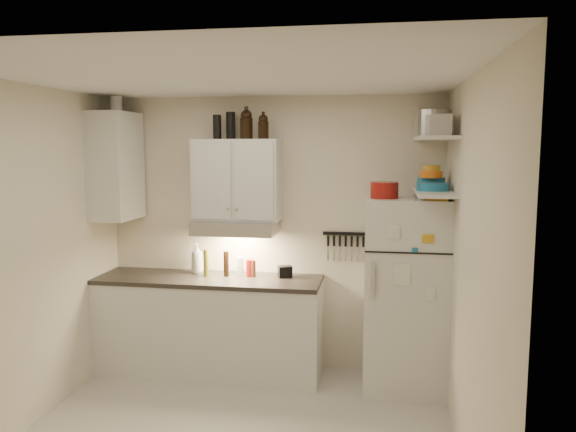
# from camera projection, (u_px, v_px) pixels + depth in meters

# --- Properties ---
(ceiling) EXTENTS (3.20, 3.00, 0.02)m
(ceiling) POSITION_uv_depth(u_px,v_px,m) (230.00, 75.00, 3.76)
(ceiling) COLOR white
(ceiling) RESTS_ON ground
(back_wall) EXTENTS (3.20, 0.02, 2.60)m
(back_wall) POSITION_uv_depth(u_px,v_px,m) (273.00, 233.00, 5.40)
(back_wall) COLOR beige
(back_wall) RESTS_ON ground
(left_wall) EXTENTS (0.02, 3.00, 2.60)m
(left_wall) POSITION_uv_depth(u_px,v_px,m) (23.00, 259.00, 4.18)
(left_wall) COLOR beige
(left_wall) RESTS_ON ground
(right_wall) EXTENTS (0.02, 3.00, 2.60)m
(right_wall) POSITION_uv_depth(u_px,v_px,m) (471.00, 275.00, 3.66)
(right_wall) COLOR beige
(right_wall) RESTS_ON ground
(base_cabinet) EXTENTS (2.10, 0.60, 0.88)m
(base_cabinet) POSITION_uv_depth(u_px,v_px,m) (210.00, 327.00, 5.29)
(base_cabinet) COLOR silver
(base_cabinet) RESTS_ON floor
(countertop) EXTENTS (2.10, 0.62, 0.04)m
(countertop) POSITION_uv_depth(u_px,v_px,m) (209.00, 279.00, 5.23)
(countertop) COLOR #2C2826
(countertop) RESTS_ON base_cabinet
(upper_cabinet) EXTENTS (0.80, 0.33, 0.75)m
(upper_cabinet) POSITION_uv_depth(u_px,v_px,m) (237.00, 180.00, 5.21)
(upper_cabinet) COLOR silver
(upper_cabinet) RESTS_ON back_wall
(side_cabinet) EXTENTS (0.33, 0.55, 1.00)m
(side_cabinet) POSITION_uv_depth(u_px,v_px,m) (116.00, 166.00, 5.25)
(side_cabinet) COLOR silver
(side_cabinet) RESTS_ON left_wall
(range_hood) EXTENTS (0.76, 0.46, 0.12)m
(range_hood) POSITION_uv_depth(u_px,v_px,m) (236.00, 227.00, 5.20)
(range_hood) COLOR silver
(range_hood) RESTS_ON back_wall
(fridge) EXTENTS (0.70, 0.68, 1.70)m
(fridge) POSITION_uv_depth(u_px,v_px,m) (405.00, 294.00, 4.91)
(fridge) COLOR silver
(fridge) RESTS_ON floor
(shelf_hi) EXTENTS (0.30, 0.95, 0.03)m
(shelf_hi) POSITION_uv_depth(u_px,v_px,m) (435.00, 138.00, 4.58)
(shelf_hi) COLOR silver
(shelf_hi) RESTS_ON right_wall
(shelf_lo) EXTENTS (0.30, 0.95, 0.03)m
(shelf_lo) POSITION_uv_depth(u_px,v_px,m) (434.00, 192.00, 4.63)
(shelf_lo) COLOR silver
(shelf_lo) RESTS_ON right_wall
(knife_strip) EXTENTS (0.42, 0.02, 0.03)m
(knife_strip) POSITION_uv_depth(u_px,v_px,m) (345.00, 234.00, 5.26)
(knife_strip) COLOR black
(knife_strip) RESTS_ON back_wall
(dutch_oven) EXTENTS (0.28, 0.28, 0.14)m
(dutch_oven) POSITION_uv_depth(u_px,v_px,m) (384.00, 190.00, 4.72)
(dutch_oven) COLOR maroon
(dutch_oven) RESTS_ON fridge
(book_stack) EXTENTS (0.22, 0.25, 0.07)m
(book_stack) POSITION_uv_depth(u_px,v_px,m) (439.00, 195.00, 4.57)
(book_stack) COLOR gold
(book_stack) RESTS_ON fridge
(spice_jar) EXTENTS (0.07, 0.07, 0.10)m
(spice_jar) POSITION_uv_depth(u_px,v_px,m) (422.00, 193.00, 4.67)
(spice_jar) COLOR silver
(spice_jar) RESTS_ON fridge
(stock_pot) EXTENTS (0.41, 0.41, 0.23)m
(stock_pot) POSITION_uv_depth(u_px,v_px,m) (433.00, 124.00, 4.85)
(stock_pot) COLOR silver
(stock_pot) RESTS_ON shelf_hi
(tin_a) EXTENTS (0.20, 0.19, 0.17)m
(tin_a) POSITION_uv_depth(u_px,v_px,m) (437.00, 126.00, 4.52)
(tin_a) COLOR #AAAAAD
(tin_a) RESTS_ON shelf_hi
(tin_b) EXTENTS (0.19, 0.19, 0.16)m
(tin_b) POSITION_uv_depth(u_px,v_px,m) (442.00, 125.00, 4.29)
(tin_b) COLOR #AAAAAD
(tin_b) RESTS_ON shelf_hi
(bowl_teal) EXTENTS (0.24, 0.24, 0.10)m
(bowl_teal) POSITION_uv_depth(u_px,v_px,m) (431.00, 183.00, 4.83)
(bowl_teal) COLOR #1C6D9A
(bowl_teal) RESTS_ON shelf_lo
(bowl_orange) EXTENTS (0.19, 0.19, 0.06)m
(bowl_orange) POSITION_uv_depth(u_px,v_px,m) (431.00, 174.00, 4.75)
(bowl_orange) COLOR orange
(bowl_orange) RESTS_ON bowl_teal
(bowl_yellow) EXTENTS (0.15, 0.15, 0.05)m
(bowl_yellow) POSITION_uv_depth(u_px,v_px,m) (431.00, 168.00, 4.74)
(bowl_yellow) COLOR gold
(bowl_yellow) RESTS_ON bowl_orange
(plates) EXTENTS (0.27, 0.27, 0.07)m
(plates) POSITION_uv_depth(u_px,v_px,m) (433.00, 187.00, 4.57)
(plates) COLOR #1C6D9A
(plates) RESTS_ON shelf_lo
(growler_a) EXTENTS (0.15, 0.15, 0.27)m
(growler_a) POSITION_uv_depth(u_px,v_px,m) (246.00, 124.00, 5.08)
(growler_a) COLOR black
(growler_a) RESTS_ON upper_cabinet
(growler_b) EXTENTS (0.12, 0.12, 0.23)m
(growler_b) POSITION_uv_depth(u_px,v_px,m) (263.00, 126.00, 5.05)
(growler_b) COLOR black
(growler_b) RESTS_ON upper_cabinet
(thermos_a) EXTENTS (0.10, 0.10, 0.25)m
(thermos_a) POSITION_uv_depth(u_px,v_px,m) (231.00, 126.00, 5.21)
(thermos_a) COLOR black
(thermos_a) RESTS_ON upper_cabinet
(thermos_b) EXTENTS (0.10, 0.10, 0.22)m
(thermos_b) POSITION_uv_depth(u_px,v_px,m) (217.00, 127.00, 5.19)
(thermos_b) COLOR black
(thermos_b) RESTS_ON upper_cabinet
(side_jar) EXTENTS (0.13, 0.13, 0.15)m
(side_jar) POSITION_uv_depth(u_px,v_px,m) (116.00, 104.00, 5.17)
(side_jar) COLOR silver
(side_jar) RESTS_ON side_cabinet
(soap_bottle) EXTENTS (0.13, 0.13, 0.33)m
(soap_bottle) POSITION_uv_depth(u_px,v_px,m) (197.00, 256.00, 5.38)
(soap_bottle) COLOR silver
(soap_bottle) RESTS_ON countertop
(pepper_mill) EXTENTS (0.05, 0.05, 0.15)m
(pepper_mill) POSITION_uv_depth(u_px,v_px,m) (253.00, 269.00, 5.25)
(pepper_mill) COLOR brown
(pepper_mill) RESTS_ON countertop
(oil_bottle) EXTENTS (0.06, 0.06, 0.25)m
(oil_bottle) POSITION_uv_depth(u_px,v_px,m) (206.00, 263.00, 5.26)
(oil_bottle) COLOR #5F6519
(oil_bottle) RESTS_ON countertop
(vinegar_bottle) EXTENTS (0.05, 0.05, 0.24)m
(vinegar_bottle) POSITION_uv_depth(u_px,v_px,m) (226.00, 264.00, 5.26)
(vinegar_bottle) COLOR black
(vinegar_bottle) RESTS_ON countertop
(clear_bottle) EXTENTS (0.08, 0.08, 0.17)m
(clear_bottle) POSITION_uv_depth(u_px,v_px,m) (241.00, 266.00, 5.30)
(clear_bottle) COLOR silver
(clear_bottle) RESTS_ON countertop
(red_jar) EXTENTS (0.08, 0.08, 0.16)m
(red_jar) POSITION_uv_depth(u_px,v_px,m) (250.00, 268.00, 5.27)
(red_jar) COLOR maroon
(red_jar) RESTS_ON countertop
(caddy) EXTENTS (0.15, 0.13, 0.11)m
(caddy) POSITION_uv_depth(u_px,v_px,m) (285.00, 272.00, 5.23)
(caddy) COLOR black
(caddy) RESTS_ON countertop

